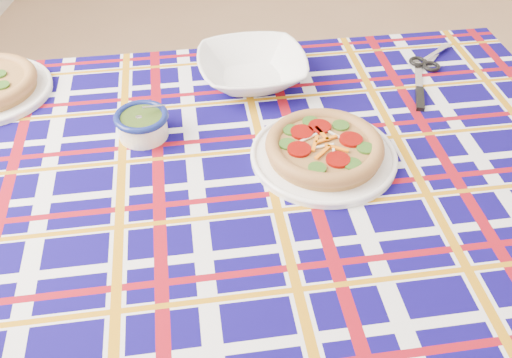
# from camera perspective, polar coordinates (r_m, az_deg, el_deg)

# --- Properties ---
(floor) EXTENTS (4.00, 4.00, 0.00)m
(floor) POSITION_cam_1_polar(r_m,az_deg,el_deg) (1.95, 16.12, -5.23)
(floor) COLOR #9A724F
(floor) RESTS_ON ground
(dining_table) EXTENTS (1.59, 1.18, 0.67)m
(dining_table) POSITION_cam_1_polar(r_m,az_deg,el_deg) (1.13, -2.44, -1.43)
(dining_table) COLOR brown
(dining_table) RESTS_ON floor
(tablecloth) EXTENTS (1.63, 1.21, 0.10)m
(tablecloth) POSITION_cam_1_polar(r_m,az_deg,el_deg) (1.11, -2.47, -0.60)
(tablecloth) COLOR #0B0450
(tablecloth) RESTS_ON dining_table
(main_focaccia_plate) EXTENTS (0.33, 0.33, 0.06)m
(main_focaccia_plate) POSITION_cam_1_polar(r_m,az_deg,el_deg) (1.09, 6.85, 3.19)
(main_focaccia_plate) COLOR olive
(main_focaccia_plate) RESTS_ON tablecloth
(pesto_bowl) EXTENTS (0.12, 0.12, 0.06)m
(pesto_bowl) POSITION_cam_1_polar(r_m,az_deg,el_deg) (1.16, -11.33, 5.56)
(pesto_bowl) COLOR #21360E
(pesto_bowl) RESTS_ON tablecloth
(serving_bowl) EXTENTS (0.30, 0.30, 0.06)m
(serving_bowl) POSITION_cam_1_polar(r_m,az_deg,el_deg) (1.31, -0.40, 10.96)
(serving_bowl) COLOR white
(serving_bowl) RESTS_ON tablecloth
(table_knife) EXTENTS (0.04, 0.22, 0.01)m
(table_knife) POSITION_cam_1_polar(r_m,az_deg,el_deg) (1.38, 15.95, 9.91)
(table_knife) COLOR silver
(table_knife) RESTS_ON tablecloth
(kitchen_scissors) EXTENTS (0.16, 0.18, 0.01)m
(kitchen_scissors) POSITION_cam_1_polar(r_m,az_deg,el_deg) (1.48, 17.66, 11.93)
(kitchen_scissors) COLOR silver
(kitchen_scissors) RESTS_ON tablecloth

